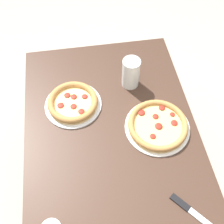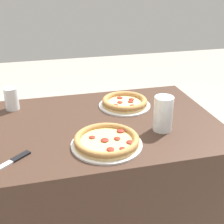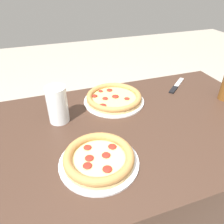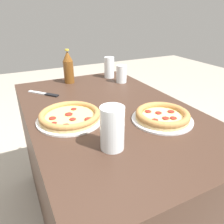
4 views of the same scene
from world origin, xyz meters
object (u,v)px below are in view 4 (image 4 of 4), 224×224
object	(u,v)px
knife	(44,94)
pizza_salami	(70,116)
glass_orange_juice	(112,130)
glass_lemonade	(121,75)
pizza_veggie	(162,116)
glass_mango_juice	(109,68)
beer_bottle	(68,67)

from	to	relation	value
knife	pizza_salami	bearing A→B (deg)	-174.15
glass_orange_juice	glass_lemonade	xyz separation A→B (m)	(0.65, -0.39, -0.02)
pizza_veggie	pizza_salami	bearing A→B (deg)	63.41
glass_mango_juice	beer_bottle	size ratio (longest dim) A/B	0.66
glass_lemonade	pizza_veggie	bearing A→B (deg)	169.40
pizza_salami	beer_bottle	distance (m)	0.56
pizza_salami	pizza_veggie	bearing A→B (deg)	-116.59
glass_orange_juice	glass_lemonade	world-z (taller)	glass_orange_juice
glass_lemonade	knife	bearing A→B (deg)	90.56
glass_orange_juice	beer_bottle	bearing A→B (deg)	-5.93
glass_lemonade	glass_mango_juice	distance (m)	0.14
pizza_veggie	beer_bottle	world-z (taller)	beer_bottle
pizza_salami	glass_orange_juice	world-z (taller)	glass_orange_juice
beer_bottle	knife	size ratio (longest dim) A/B	1.27
glass_lemonade	pizza_salami	bearing A→B (deg)	129.30
pizza_salami	glass_mango_juice	size ratio (longest dim) A/B	2.02
pizza_salami	pizza_veggie	size ratio (longest dim) A/B	1.09
glass_lemonade	beer_bottle	distance (m)	0.35
glass_orange_juice	knife	xyz separation A→B (m)	(0.65, 0.11, -0.07)
glass_mango_juice	knife	world-z (taller)	glass_mango_juice
glass_lemonade	beer_bottle	xyz separation A→B (m)	(0.15, 0.31, 0.05)
pizza_salami	glass_orange_juice	distance (m)	0.28
knife	glass_lemonade	bearing A→B (deg)	-89.44
glass_lemonade	knife	world-z (taller)	glass_lemonade
pizza_salami	glass_lemonade	bearing A→B (deg)	-50.70
pizza_veggie	glass_lemonade	size ratio (longest dim) A/B	2.35
glass_mango_juice	beer_bottle	bearing A→B (deg)	88.09
pizza_veggie	beer_bottle	bearing A→B (deg)	16.23
pizza_salami	knife	world-z (taller)	pizza_salami
pizza_veggie	glass_orange_juice	distance (m)	0.31
pizza_veggie	glass_orange_juice	bearing A→B (deg)	107.15
pizza_salami	glass_orange_juice	size ratio (longest dim) A/B	1.86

